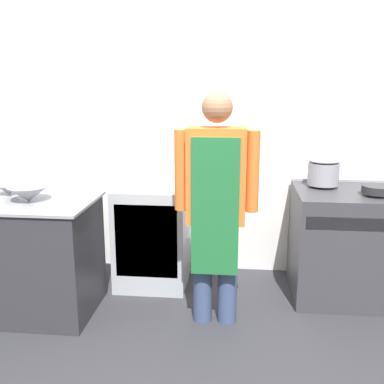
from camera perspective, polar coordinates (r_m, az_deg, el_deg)
The scene contains 10 objects.
ground_plane at distance 2.97m, azimuth -2.98°, elevation -21.69°, with size 14.00×14.00×0.00m, color #2D2D33.
wall_back at distance 4.08m, azimuth 0.39°, elevation 8.40°, with size 8.00×0.05×2.70m.
prep_counter at distance 3.66m, azimuth -20.15°, elevation -7.69°, with size 1.04×0.71×0.88m.
stove at distance 3.91m, azimuth 18.87°, elevation -6.21°, with size 0.84×0.76×0.90m.
fridge_unit at distance 3.95m, azimuth -4.92°, elevation -5.36°, with size 0.60×0.64×0.87m.
person_cook at distance 3.13m, azimuth 3.07°, elevation -0.82°, with size 0.59×0.24×1.67m.
mixing_bowl at distance 3.49m, azimuth -20.06°, elevation -0.20°, with size 0.30×0.30×0.11m.
small_bowl at distance 3.76m, azimuth -22.22°, elevation 0.29°, with size 0.19×0.19×0.08m.
stock_pot at distance 3.85m, azimuth 16.36°, elevation 2.54°, with size 0.25×0.25×0.22m.
saute_pan at distance 3.70m, azimuth 22.41°, elevation 0.31°, with size 0.22×0.22×0.06m.
Camera 1 is at (0.40, -2.40, 1.72)m, focal length 42.00 mm.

